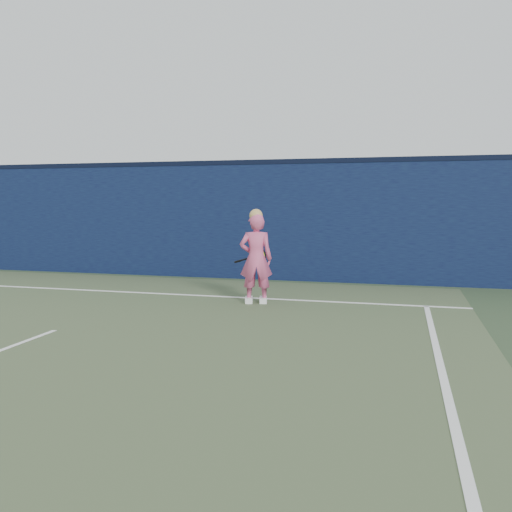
% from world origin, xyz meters
% --- Properties ---
extents(ground, '(80.00, 80.00, 0.00)m').
position_xyz_m(ground, '(0.00, 0.00, 0.00)').
color(ground, '#2D4027').
rests_on(ground, ground).
extents(backstop_wall, '(24.00, 0.40, 2.50)m').
position_xyz_m(backstop_wall, '(0.00, 6.50, 1.25)').
color(backstop_wall, black).
rests_on(backstop_wall, ground).
extents(wall_cap, '(24.00, 0.42, 0.10)m').
position_xyz_m(wall_cap, '(0.00, 6.50, 2.55)').
color(wall_cap, black).
rests_on(wall_cap, backstop_wall).
extents(player, '(0.62, 0.48, 1.58)m').
position_xyz_m(player, '(2.04, 3.62, 0.76)').
color(player, '#D75381').
rests_on(player, ground).
extents(racket, '(0.57, 0.19, 0.31)m').
position_xyz_m(racket, '(1.93, 4.04, 0.74)').
color(racket, black).
rests_on(racket, ground).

